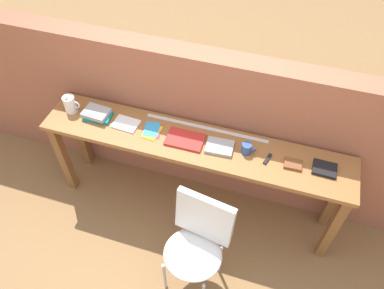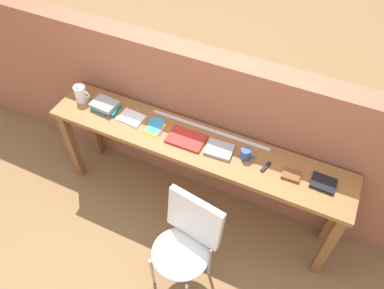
{
  "view_description": "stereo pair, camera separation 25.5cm",
  "coord_description": "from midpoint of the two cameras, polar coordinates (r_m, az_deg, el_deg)",
  "views": [
    {
      "loc": [
        0.57,
        -1.56,
        3.06
      ],
      "look_at": [
        0.0,
        0.25,
        0.9
      ],
      "focal_mm": 35.0,
      "sensor_mm": 36.0,
      "label": 1
    },
    {
      "loc": [
        0.81,
        -1.47,
        3.06
      ],
      "look_at": [
        0.0,
        0.25,
        0.9
      ],
      "focal_mm": 35.0,
      "sensor_mm": 36.0,
      "label": 2
    }
  ],
  "objects": [
    {
      "name": "ground_plane",
      "position": [
        3.49,
        -3.41,
        -12.93
      ],
      "size": [
        40.0,
        40.0,
        0.0
      ],
      "primitive_type": "plane",
      "color": "olive"
    },
    {
      "name": "brick_wall_back",
      "position": [
        3.25,
        -0.19,
        2.89
      ],
      "size": [
        6.0,
        0.2,
        1.47
      ],
      "primitive_type": "cube",
      "color": "#9E5B42",
      "rests_on": "ground"
    },
    {
      "name": "sideboard",
      "position": [
        3.03,
        -2.13,
        -1.44
      ],
      "size": [
        2.5,
        0.44,
        0.88
      ],
      "color": "#996033",
      "rests_on": "ground"
    },
    {
      "name": "chair_white_moulded",
      "position": [
        2.84,
        -1.92,
        -14.75
      ],
      "size": [
        0.5,
        0.51,
        0.89
      ],
      "color": "white",
      "rests_on": "ground"
    },
    {
      "name": "pitcher_white",
      "position": [
        3.31,
        -20.21,
        5.7
      ],
      "size": [
        0.14,
        0.1,
        0.18
      ],
      "color": "white",
      "rests_on": "sideboard"
    },
    {
      "name": "book_stack_leftmost",
      "position": [
        3.22,
        -16.5,
        4.33
      ],
      "size": [
        0.24,
        0.17,
        0.06
      ],
      "color": "#19757A",
      "rests_on": "sideboard"
    },
    {
      "name": "magazine_cycling",
      "position": [
        3.11,
        -12.37,
        2.98
      ],
      "size": [
        0.22,
        0.17,
        0.01
      ],
      "primitive_type": "cube",
      "rotation": [
        0.0,
        0.0,
        -0.07
      ],
      "color": "white",
      "rests_on": "sideboard"
    },
    {
      "name": "pamphlet_pile_colourful",
      "position": [
        3.03,
        -8.43,
        2.0
      ],
      "size": [
        0.17,
        0.21,
        0.01
      ],
      "color": "#E5334C",
      "rests_on": "sideboard"
    },
    {
      "name": "book_open_centre",
      "position": [
        2.93,
        -3.56,
        0.64
      ],
      "size": [
        0.3,
        0.2,
        0.02
      ],
      "primitive_type": "cube",
      "rotation": [
        0.0,
        0.0,
        0.01
      ],
      "color": "red",
      "rests_on": "sideboard"
    },
    {
      "name": "book_grey_hardcover",
      "position": [
        2.87,
        1.7,
        -0.5
      ],
      "size": [
        0.22,
        0.17,
        0.03
      ],
      "primitive_type": "cube",
      "rotation": [
        0.0,
        0.0,
        0.06
      ],
      "color": "#9E9EA3",
      "rests_on": "sideboard"
    },
    {
      "name": "mug",
      "position": [
        2.83,
        5.81,
        -0.74
      ],
      "size": [
        0.11,
        0.08,
        0.09
      ],
      "color": "#2D4C8C",
      "rests_on": "sideboard"
    },
    {
      "name": "multitool_folded",
      "position": [
        2.83,
        8.93,
        -2.32
      ],
      "size": [
        0.05,
        0.11,
        0.02
      ],
      "primitive_type": "cube",
      "rotation": [
        0.0,
        0.0,
        -0.29
      ],
      "color": "black",
      "rests_on": "sideboard"
    },
    {
      "name": "leather_journal_brown",
      "position": [
        2.83,
        12.68,
        -3.09
      ],
      "size": [
        0.13,
        0.1,
        0.02
      ],
      "primitive_type": "cube",
      "rotation": [
        0.0,
        0.0,
        0.03
      ],
      "color": "brown",
      "rests_on": "sideboard"
    },
    {
      "name": "book_repair_rightmost",
      "position": [
        2.86,
        17.18,
        -3.69
      ],
      "size": [
        0.18,
        0.14,
        0.03
      ],
      "primitive_type": "cube",
      "rotation": [
        0.0,
        0.0,
        -0.03
      ],
      "color": "black",
      "rests_on": "sideboard"
    },
    {
      "name": "ruler_metal_back_edge",
      "position": [
        3.02,
        -0.25,
        2.42
      ],
      "size": [
        1.02,
        0.03,
        0.0
      ],
      "primitive_type": "cube",
      "color": "silver",
      "rests_on": "sideboard"
    }
  ]
}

